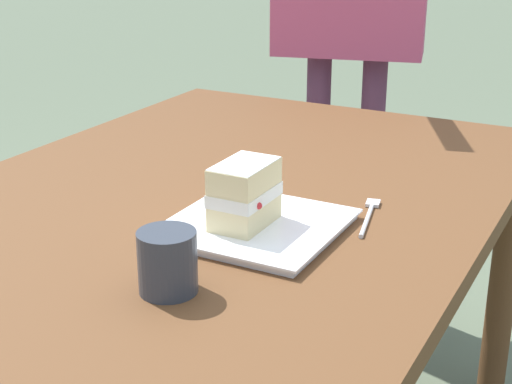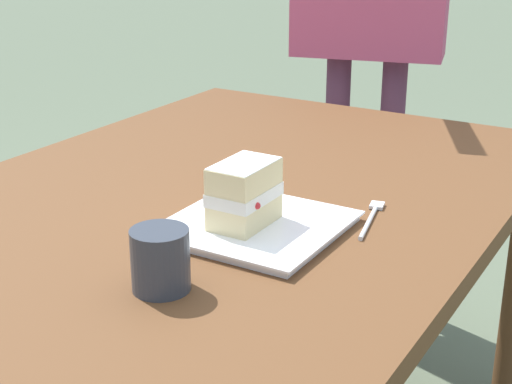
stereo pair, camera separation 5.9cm
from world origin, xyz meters
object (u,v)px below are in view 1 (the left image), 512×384
at_px(dessert_fork, 369,215).
at_px(dessert_plate, 256,226).
at_px(coffee_cup, 167,261).
at_px(patio_table, 210,241).
at_px(cake_slice, 245,194).

bearing_deg(dessert_fork, dessert_plate, -45.00).
relative_size(dessert_plate, dessert_fork, 1.61).
bearing_deg(coffee_cup, dessert_fork, 158.54).
bearing_deg(dessert_plate, patio_table, -122.58).
relative_size(patio_table, dessert_fork, 8.94).
bearing_deg(patio_table, coffee_cup, 22.52).
bearing_deg(dessert_plate, dessert_fork, 135.00).
bearing_deg(dessert_plate, coffee_cup, -2.01).
height_order(cake_slice, coffee_cup, cake_slice).
distance_m(cake_slice, dessert_fork, 0.23).
bearing_deg(dessert_fork, cake_slice, -44.27).
bearing_deg(dessert_fork, patio_table, -80.60).
height_order(dessert_fork, coffee_cup, coffee_cup).
bearing_deg(cake_slice, patio_table, -129.20).
bearing_deg(cake_slice, dessert_fork, 135.73).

